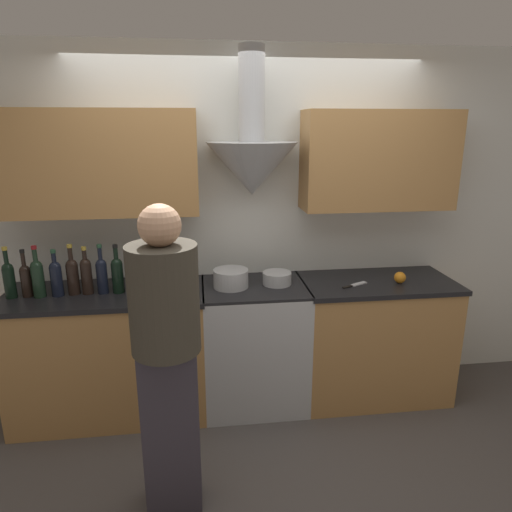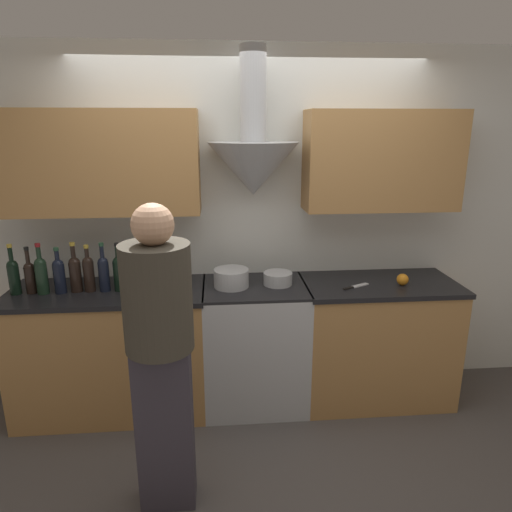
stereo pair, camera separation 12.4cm
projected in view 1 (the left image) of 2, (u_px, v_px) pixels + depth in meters
name	position (u px, v px, depth m)	size (l,w,h in m)	color
ground_plane	(261.00, 429.00, 3.19)	(12.00, 12.00, 0.00)	#4C4744
wall_back	(244.00, 205.00, 3.37)	(8.40, 0.63, 2.60)	silver
counter_left	(110.00, 353.00, 3.27)	(1.36, 0.62, 0.94)	#B27F47
counter_right	(373.00, 338.00, 3.51)	(1.13, 0.62, 0.94)	#B27F47
stove_range	(254.00, 344.00, 3.40)	(0.75, 0.60, 0.94)	#B7BABC
wine_bottle_0	(9.00, 278.00, 3.01)	(0.07, 0.07, 0.35)	black
wine_bottle_1	(26.00, 278.00, 3.03)	(0.07, 0.07, 0.33)	black
wine_bottle_2	(38.00, 276.00, 3.02)	(0.08, 0.08, 0.35)	black
wine_bottle_3	(56.00, 277.00, 3.04)	(0.08, 0.08, 0.32)	black
wine_bottle_4	(73.00, 274.00, 3.07)	(0.08, 0.08, 0.35)	black
wine_bottle_5	(86.00, 274.00, 3.08)	(0.07, 0.07, 0.33)	black
wine_bottle_6	(102.00, 274.00, 3.09)	(0.07, 0.07, 0.34)	black
wine_bottle_7	(117.00, 273.00, 3.11)	(0.08, 0.08, 0.34)	black
wine_bottle_8	(132.00, 274.00, 3.10)	(0.07, 0.07, 0.34)	black
stock_pot	(231.00, 278.00, 3.23)	(0.25, 0.25, 0.13)	#B7BABC
mixing_bowl	(277.00, 278.00, 3.29)	(0.21, 0.21, 0.09)	#B7BABC
orange_fruit	(400.00, 277.00, 3.32)	(0.08, 0.08, 0.08)	orange
chefs_knife	(355.00, 285.00, 3.27)	(0.21, 0.13, 0.01)	silver
person_foreground_left	(167.00, 352.00, 2.32)	(0.35, 0.35, 1.70)	#38333D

